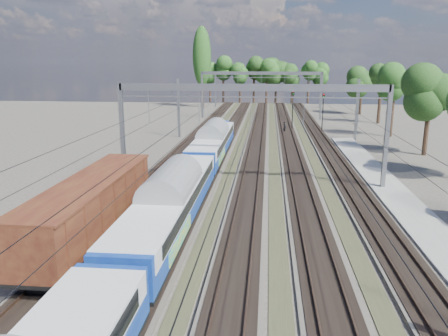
# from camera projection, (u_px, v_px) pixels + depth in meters

# --- Properties ---
(track_bed) EXTENTS (21.00, 130.00, 0.34)m
(track_bed) POSITION_uv_depth(u_px,v_px,m) (255.00, 152.00, 53.54)
(track_bed) COLOR #47423A
(track_bed) RESTS_ON ground
(platform) EXTENTS (3.00, 70.00, 0.30)m
(platform) POSITION_uv_depth(u_px,v_px,m) (429.00, 232.00, 28.19)
(platform) COLOR gray
(platform) RESTS_ON ground
(catenary) EXTENTS (25.65, 130.00, 9.00)m
(catenary) POSITION_uv_depth(u_px,v_px,m) (260.00, 95.00, 59.44)
(catenary) COLOR slate
(catenary) RESTS_ON ground
(tree_belt) EXTENTS (40.10, 98.15, 11.85)m
(tree_belt) POSITION_uv_depth(u_px,v_px,m) (293.00, 75.00, 97.67)
(tree_belt) COLOR black
(tree_belt) RESTS_ON ground
(poplar) EXTENTS (4.40, 4.40, 19.04)m
(poplar) POSITION_uv_depth(u_px,v_px,m) (202.00, 57.00, 103.38)
(poplar) COLOR black
(poplar) RESTS_ON ground
(emu_train) EXTENTS (2.99, 63.19, 4.37)m
(emu_train) POSITION_uv_depth(u_px,v_px,m) (170.00, 197.00, 27.31)
(emu_train) COLOR black
(emu_train) RESTS_ON ground
(freight_boxcar) EXTENTS (3.09, 14.90, 3.84)m
(freight_boxcar) POSITION_uv_depth(u_px,v_px,m) (92.00, 206.00, 26.35)
(freight_boxcar) COLOR black
(freight_boxcar) RESTS_ON ground
(worker) EXTENTS (0.61, 0.73, 1.71)m
(worker) POSITION_uv_depth(u_px,v_px,m) (285.00, 127.00, 68.57)
(worker) COLOR black
(worker) RESTS_ON ground
(signal_near) EXTENTS (0.42, 0.39, 6.38)m
(signal_near) POSITION_uv_depth(u_px,v_px,m) (293.00, 105.00, 70.32)
(signal_near) COLOR black
(signal_near) RESTS_ON ground
(signal_far) EXTENTS (0.43, 0.40, 6.04)m
(signal_far) POSITION_uv_depth(u_px,v_px,m) (323.00, 108.00, 68.13)
(signal_far) COLOR black
(signal_far) RESTS_ON ground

